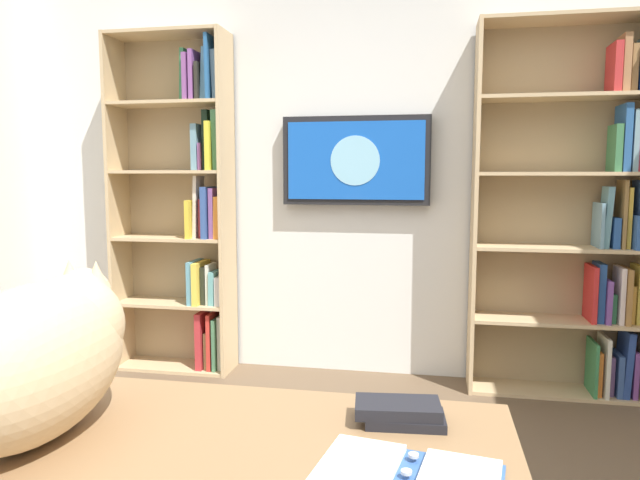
{
  "coord_description": "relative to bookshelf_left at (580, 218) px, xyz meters",
  "views": [
    {
      "loc": [
        -0.46,
        1.44,
        1.27
      ],
      "look_at": [
        0.02,
        -1.09,
        0.98
      ],
      "focal_mm": 32.6,
      "sensor_mm": 36.0,
      "label": 1
    }
  ],
  "objects": [
    {
      "name": "wall_back",
      "position": [
        1.29,
        -0.17,
        0.33
      ],
      "size": [
        4.52,
        0.06,
        2.7
      ],
      "primitive_type": "cube",
      "color": "silver",
      "rests_on": "ground"
    },
    {
      "name": "bookshelf_left",
      "position": [
        0.0,
        0.0,
        0.0
      ],
      "size": [
        0.95,
        0.28,
        2.13
      ],
      "color": "tan",
      "rests_on": "ground"
    },
    {
      "name": "bookshelf_right",
      "position": [
        2.37,
        0.0,
        0.05
      ],
      "size": [
        0.77,
        0.28,
        2.15
      ],
      "color": "tan",
      "rests_on": "ground"
    },
    {
      "name": "wall_mounted_tv",
      "position": [
        1.29,
        -0.08,
        0.33
      ],
      "size": [
        0.91,
        0.07,
        0.54
      ],
      "color": "black"
    },
    {
      "name": "cat",
      "position": [
        1.63,
        2.44,
        -0.12
      ],
      "size": [
        0.27,
        0.66,
        0.35
      ],
      "color": "#D1B284",
      "rests_on": "desk"
    },
    {
      "name": "open_binder",
      "position": [
        0.87,
        2.51,
        -0.29
      ],
      "size": [
        0.36,
        0.27,
        0.02
      ],
      "color": "#335999",
      "rests_on": "desk"
    },
    {
      "name": "desk_book_stack",
      "position": [
        0.89,
        2.26,
        -0.28
      ],
      "size": [
        0.2,
        0.12,
        0.05
      ],
      "color": "black",
      "rests_on": "desk"
    }
  ]
}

